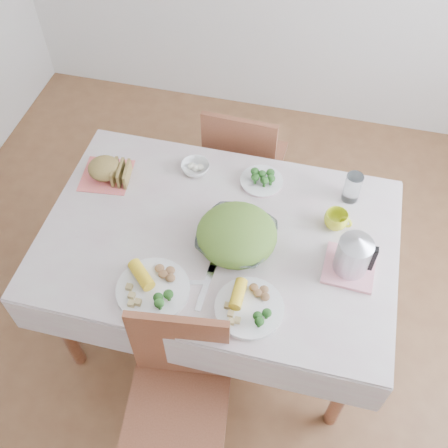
% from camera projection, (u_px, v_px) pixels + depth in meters
% --- Properties ---
extents(floor, '(3.60, 3.60, 0.00)m').
position_uv_depth(floor, '(220.00, 319.00, 2.83)').
color(floor, brown).
rests_on(floor, ground).
extents(dining_table, '(1.40, 0.90, 0.75)m').
position_uv_depth(dining_table, '(219.00, 283.00, 2.53)').
color(dining_table, brown).
rests_on(dining_table, floor).
extents(tablecloth, '(1.50, 1.00, 0.01)m').
position_uv_depth(tablecloth, '(218.00, 236.00, 2.23)').
color(tablecloth, beige).
rests_on(tablecloth, dining_table).
extents(chair_near, '(0.45, 0.45, 0.89)m').
position_uv_depth(chair_near, '(176.00, 411.00, 2.07)').
color(chair_near, brown).
rests_on(chair_near, floor).
extents(chair_far, '(0.42, 0.42, 0.89)m').
position_uv_depth(chair_far, '(246.00, 157.00, 2.93)').
color(chair_far, brown).
rests_on(chair_far, floor).
extents(salad_bowl, '(0.36, 0.36, 0.08)m').
position_uv_depth(salad_bowl, '(237.00, 238.00, 2.17)').
color(salad_bowl, white).
rests_on(salad_bowl, tablecloth).
extents(dinner_plate_left, '(0.39, 0.39, 0.02)m').
position_uv_depth(dinner_plate_left, '(153.00, 290.00, 2.05)').
color(dinner_plate_left, white).
rests_on(dinner_plate_left, tablecloth).
extents(dinner_plate_right, '(0.35, 0.35, 0.02)m').
position_uv_depth(dinner_plate_right, '(249.00, 308.00, 2.00)').
color(dinner_plate_right, white).
rests_on(dinner_plate_right, tablecloth).
extents(broccoli_plate, '(0.24, 0.24, 0.02)m').
position_uv_depth(broccoli_plate, '(262.00, 181.00, 2.40)').
color(broccoli_plate, beige).
rests_on(broccoli_plate, tablecloth).
extents(napkin, '(0.25, 0.25, 0.00)m').
position_uv_depth(napkin, '(106.00, 175.00, 2.43)').
color(napkin, '#EA655F').
rests_on(napkin, tablecloth).
extents(bread_loaf, '(0.19, 0.19, 0.09)m').
position_uv_depth(bread_loaf, '(104.00, 167.00, 2.39)').
color(bread_loaf, olive).
rests_on(bread_loaf, napkin).
extents(fruit_bowl, '(0.15, 0.15, 0.04)m').
position_uv_depth(fruit_bowl, '(195.00, 168.00, 2.44)').
color(fruit_bowl, white).
rests_on(fruit_bowl, tablecloth).
extents(yellow_mug, '(0.14, 0.14, 0.08)m').
position_uv_depth(yellow_mug, '(336.00, 220.00, 2.22)').
color(yellow_mug, yellow).
rests_on(yellow_mug, tablecloth).
extents(glass_tumbler, '(0.09, 0.09, 0.14)m').
position_uv_depth(glass_tumbler, '(352.00, 189.00, 2.30)').
color(glass_tumbler, white).
rests_on(glass_tumbler, tablecloth).
extents(pink_tray, '(0.21, 0.21, 0.02)m').
position_uv_depth(pink_tray, '(349.00, 267.00, 2.12)').
color(pink_tray, pink).
rests_on(pink_tray, tablecloth).
extents(electric_kettle, '(0.17, 0.17, 0.19)m').
position_uv_depth(electric_kettle, '(355.00, 251.00, 2.03)').
color(electric_kettle, '#B2B5BA').
rests_on(electric_kettle, pink_tray).
extents(fork_left, '(0.03, 0.22, 0.00)m').
position_uv_depth(fork_left, '(205.00, 288.00, 2.07)').
color(fork_left, silver).
rests_on(fork_left, tablecloth).
extents(fork_right, '(0.04, 0.21, 0.00)m').
position_uv_depth(fork_right, '(208.00, 280.00, 2.09)').
color(fork_right, silver).
rests_on(fork_right, tablecloth).
extents(knife, '(0.18, 0.07, 0.00)m').
position_uv_depth(knife, '(186.00, 283.00, 2.08)').
color(knife, silver).
rests_on(knife, tablecloth).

